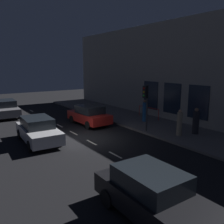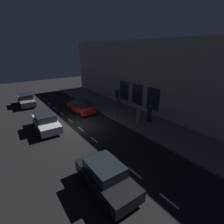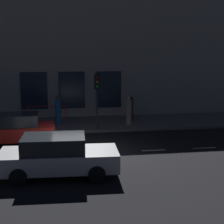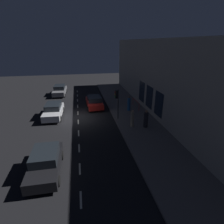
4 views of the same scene
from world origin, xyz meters
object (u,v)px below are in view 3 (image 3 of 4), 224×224
at_px(parked_car_0, 15,129).
at_px(pedestrian_0, 58,110).
at_px(pedestrian_1, 130,108).
at_px(traffic_light, 97,89).
at_px(parked_car_2, 58,156).
at_px(pedestrian_2, 129,111).

height_order(parked_car_0, pedestrian_0, pedestrian_0).
bearing_deg(pedestrian_1, traffic_light, -120.70).
distance_m(parked_car_2, pedestrian_2, 9.24).
distance_m(traffic_light, pedestrian_0, 3.44).
bearing_deg(pedestrian_0, parked_car_0, 146.71).
distance_m(parked_car_0, pedestrian_1, 8.29).
height_order(parked_car_0, pedestrian_1, pedestrian_1).
height_order(parked_car_0, parked_car_2, same).
xyz_separation_m(traffic_light, pedestrian_1, (2.41, -2.48, -1.59)).
bearing_deg(pedestrian_2, pedestrian_0, -172.52).
bearing_deg(parked_car_2, parked_car_0, -153.24).
xyz_separation_m(traffic_light, pedestrian_2, (1.12, -2.14, -1.59)).
distance_m(parked_car_2, pedestrian_1, 10.54).
height_order(traffic_light, pedestrian_0, traffic_light).
xyz_separation_m(parked_car_2, pedestrian_2, (8.10, -4.44, 0.19)).
distance_m(pedestrian_0, pedestrian_1, 4.78).
bearing_deg(traffic_light, pedestrian_1, -45.74).
height_order(pedestrian_1, pedestrian_2, pedestrian_1).
distance_m(pedestrian_0, pedestrian_2, 4.53).
distance_m(pedestrian_1, pedestrian_2, 1.34).
distance_m(parked_car_0, pedestrian_2, 7.37).
bearing_deg(parked_car_0, pedestrian_0, -31.05).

